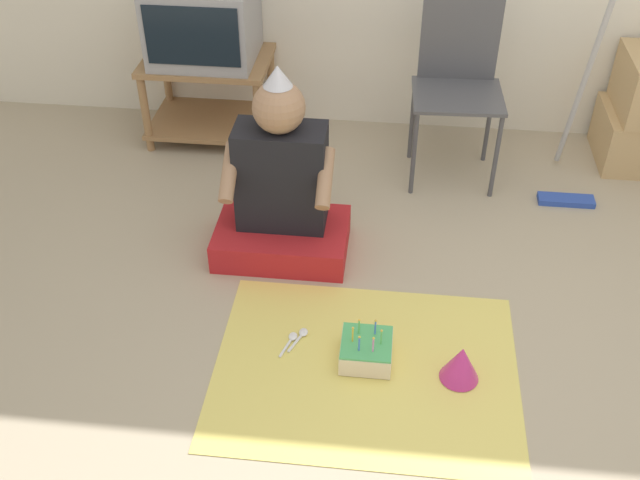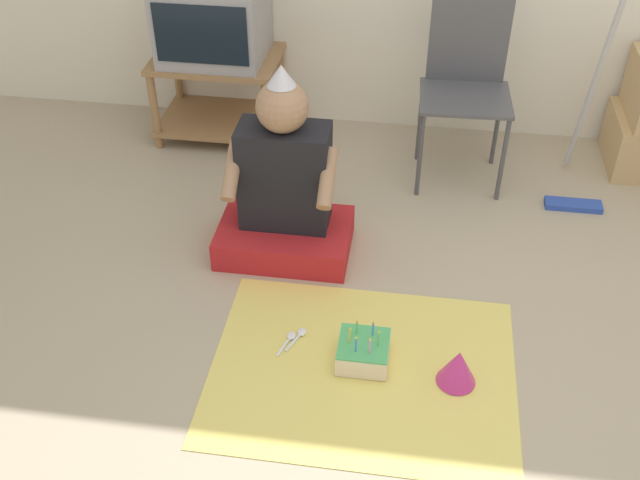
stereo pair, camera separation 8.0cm
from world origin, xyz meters
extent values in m
plane|color=tan|center=(0.00, 0.00, 0.00)|extent=(16.00, 16.00, 0.00)
cube|color=#997047|center=(-1.44, 1.77, 0.46)|extent=(0.69, 0.49, 0.03)
cube|color=#997047|center=(-1.44, 1.77, 0.09)|extent=(0.69, 0.49, 0.02)
cylinder|color=#997047|center=(-1.75, 1.55, 0.24)|extent=(0.04, 0.04, 0.47)
cylinder|color=#997047|center=(-1.12, 1.55, 0.24)|extent=(0.04, 0.04, 0.47)
cylinder|color=#997047|center=(-1.75, 1.98, 0.24)|extent=(0.04, 0.04, 0.47)
cylinder|color=#997047|center=(-1.12, 1.98, 0.24)|extent=(0.04, 0.04, 0.47)
cube|color=#99999E|center=(-1.44, 1.77, 0.68)|extent=(0.54, 0.47, 0.41)
cube|color=black|center=(-1.44, 1.53, 0.69)|extent=(0.48, 0.01, 0.31)
cube|color=#4C4C51|center=(-0.09, 1.47, 0.47)|extent=(0.46, 0.41, 0.02)
cube|color=#4C4C51|center=(-0.10, 1.66, 0.71)|extent=(0.39, 0.04, 0.47)
cylinder|color=#4C4C51|center=(-0.29, 1.29, 0.24)|extent=(0.02, 0.02, 0.47)
cylinder|color=#4C4C51|center=(0.12, 1.30, 0.24)|extent=(0.02, 0.02, 0.47)
cylinder|color=#4C4C51|center=(-0.30, 1.64, 0.24)|extent=(0.02, 0.02, 0.47)
cylinder|color=#4C4C51|center=(0.11, 1.65, 0.24)|extent=(0.02, 0.02, 0.47)
cube|color=#2D4CB2|center=(0.50, 1.28, 0.01)|extent=(0.28, 0.09, 0.03)
cylinder|color=#B7B7BC|center=(0.50, 1.47, 0.59)|extent=(0.03, 0.40, 1.12)
cube|color=red|center=(-0.87, 0.73, 0.07)|extent=(0.60, 0.41, 0.14)
cube|color=black|center=(-0.87, 0.78, 0.38)|extent=(0.40, 0.21, 0.48)
sphere|color=#9E7556|center=(-0.87, 0.78, 0.73)|extent=(0.22, 0.22, 0.22)
cone|color=silver|center=(-0.87, 0.78, 0.87)|extent=(0.12, 0.12, 0.09)
cylinder|color=#9E7556|center=(-1.08, 0.67, 0.46)|extent=(0.06, 0.25, 0.21)
cylinder|color=#9E7556|center=(-0.67, 0.67, 0.46)|extent=(0.06, 0.25, 0.21)
cube|color=#EAD666|center=(-0.44, 0.04, 0.00)|extent=(1.18, 0.93, 0.01)
cube|color=#F4E0C6|center=(-0.44, 0.08, 0.05)|extent=(0.20, 0.20, 0.09)
cube|color=#4CB266|center=(-0.44, 0.08, 0.10)|extent=(0.20, 0.20, 0.01)
cylinder|color=#66C666|center=(-0.39, 0.08, 0.13)|extent=(0.01, 0.01, 0.07)
sphere|color=#FFCC4C|center=(-0.39, 0.08, 0.17)|extent=(0.01, 0.01, 0.01)
cylinder|color=#4C7FE5|center=(-0.41, 0.13, 0.13)|extent=(0.01, 0.01, 0.07)
sphere|color=#FFCC4C|center=(-0.41, 0.13, 0.17)|extent=(0.01, 0.01, 0.01)
cylinder|color=#66C666|center=(-0.48, 0.13, 0.13)|extent=(0.01, 0.01, 0.07)
sphere|color=#FFCC4C|center=(-0.48, 0.13, 0.17)|extent=(0.01, 0.01, 0.01)
cylinder|color=yellow|center=(-0.50, 0.08, 0.13)|extent=(0.01, 0.01, 0.07)
sphere|color=#FFCC4C|center=(-0.50, 0.08, 0.17)|extent=(0.01, 0.01, 0.01)
cylinder|color=#4C7FE5|center=(-0.47, 0.04, 0.13)|extent=(0.01, 0.01, 0.07)
sphere|color=#FFCC4C|center=(-0.47, 0.04, 0.17)|extent=(0.01, 0.01, 0.01)
cylinder|color=#E58CCC|center=(-0.42, 0.04, 0.13)|extent=(0.01, 0.01, 0.07)
sphere|color=#FFCC4C|center=(-0.42, 0.04, 0.17)|extent=(0.01, 0.01, 0.01)
cone|color=#CC338C|center=(-0.08, 0.03, 0.08)|extent=(0.15, 0.15, 0.16)
ellipsoid|color=white|center=(-0.71, 0.20, 0.01)|extent=(0.04, 0.05, 0.01)
cube|color=white|center=(-0.73, 0.13, 0.01)|extent=(0.05, 0.10, 0.01)
ellipsoid|color=white|center=(-0.74, 0.17, 0.01)|extent=(0.04, 0.05, 0.01)
cube|color=white|center=(-0.77, 0.10, 0.01)|extent=(0.04, 0.10, 0.01)
camera|label=1|loc=(-0.39, -1.97, 2.19)|focal=42.00mm
camera|label=2|loc=(-0.31, -1.95, 2.19)|focal=42.00mm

